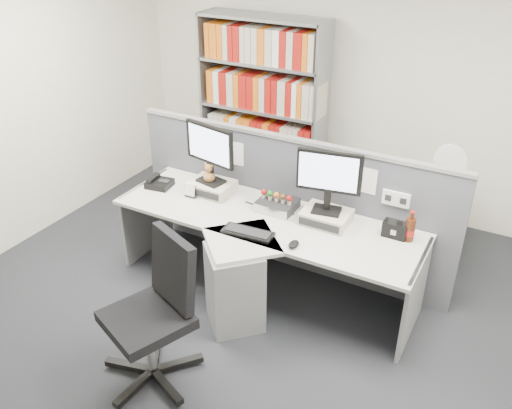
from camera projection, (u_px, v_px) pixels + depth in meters
The scene contains 21 objects.
ground at pixel (216, 344), 4.16m from camera, with size 5.50×5.50×0.00m, color #2C2D34.
room_shell at pixel (205, 126), 3.28m from camera, with size 5.04×5.54×2.72m.
partition at pixel (289, 203), 4.80m from camera, with size 3.00×0.08×1.27m.
desk at pixel (253, 257), 4.39m from camera, with size 2.60×1.20×0.72m.
monitor_riser_left at pixel (211, 187), 4.80m from camera, with size 0.38×0.31×0.10m.
monitor_riser_right at pixel (326, 217), 4.33m from camera, with size 0.38×0.31×0.10m.
monitor_left at pixel (210, 149), 4.62m from camera, with size 0.52×0.21×0.53m.
monitor_right at pixel (329, 177), 4.16m from camera, with size 0.51×0.20×0.52m.
desktop_pc at pixel (277, 205), 4.53m from camera, with size 0.31×0.28×0.08m.
figurines at pixel (276, 196), 4.47m from camera, with size 0.29×0.05×0.09m.
keyboard at pixel (248, 232), 4.20m from camera, with size 0.42×0.18×0.03m.
mouse at pixel (294, 244), 4.04m from camera, with size 0.07×0.11×0.04m, color black.
desk_phone at pixel (159, 183), 4.90m from camera, with size 0.24×0.23×0.09m.
desk_calendar at pixel (191, 191), 4.72m from camera, with size 0.11×0.08×0.13m.
plush_toy at pixel (209, 174), 4.73m from camera, with size 0.11×0.11×0.18m.
speaker at pixel (395, 229), 4.14m from camera, with size 0.19×0.10×0.13m, color black.
cola_bottle at pixel (410, 230), 4.08m from camera, with size 0.08×0.08×0.26m.
shelving_unit at pixel (262, 112), 5.93m from camera, with size 1.41×0.40×2.00m.
filing_cabinet at pixel (438, 226), 5.01m from camera, with size 0.45×0.61×0.70m.
desk_fan at pixel (450, 163), 4.69m from camera, with size 0.28×0.17×0.48m.
office_chair at pixel (157, 308), 3.64m from camera, with size 0.72×0.73×1.08m.
Camera 1 is at (1.76, -2.57, 2.97)m, focal length 37.71 mm.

